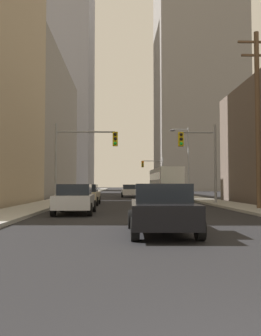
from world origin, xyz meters
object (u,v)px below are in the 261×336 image
(sedan_beige, at_px, (86,194))
(sedan_white, at_px, (129,191))
(traffic_signal_near_right, at_px, (200,151))
(sedan_black, at_px, (161,208))
(traffic_signal_far_right, at_px, (154,169))
(sedan_silver, at_px, (75,199))
(sedan_green, at_px, (173,193))
(city_bus, at_px, (165,181))
(traffic_signal_near_left, at_px, (83,150))

(sedan_beige, bearing_deg, sedan_white, 77.40)
(sedan_beige, relative_size, traffic_signal_near_right, 0.71)
(sedan_black, height_order, traffic_signal_far_right, traffic_signal_far_right)
(sedan_silver, distance_m, traffic_signal_near_right, 11.78)
(sedan_silver, bearing_deg, sedan_black, -64.68)
(sedan_green, xyz_separation_m, sedan_white, (-3.66, 10.56, 0.00))
(city_bus, height_order, sedan_white, city_bus)
(city_bus, height_order, sedan_black, city_bus)
(city_bus, distance_m, sedan_silver, 24.99)
(sedan_white, bearing_deg, sedan_beige, -102.60)
(sedan_white, distance_m, traffic_signal_near_left, 17.55)
(city_bus, bearing_deg, sedan_beige, -116.88)
(sedan_black, xyz_separation_m, sedan_silver, (-3.54, 7.48, 0.00))
(sedan_black, distance_m, sedan_silver, 8.27)
(city_bus, relative_size, traffic_signal_near_right, 1.92)
(sedan_black, height_order, sedan_silver, same)
(sedan_beige, height_order, sedan_green, same)
(city_bus, height_order, traffic_signal_near_right, traffic_signal_near_right)
(sedan_silver, xyz_separation_m, sedan_green, (7.16, 14.01, 0.00))
(sedan_white, relative_size, traffic_signal_near_left, 0.71)
(sedan_green, bearing_deg, traffic_signal_near_left, -140.46)
(city_bus, relative_size, sedan_black, 2.71)
(sedan_green, distance_m, traffic_signal_near_left, 10.34)
(sedan_beige, xyz_separation_m, sedan_white, (3.68, 16.46, 0.00))
(city_bus, bearing_deg, sedan_black, -97.67)
(sedan_black, bearing_deg, sedan_silver, 115.32)
(city_bus, xyz_separation_m, traffic_signal_near_right, (0.51, -15.96, 2.07))
(sedan_black, height_order, traffic_signal_near_right, traffic_signal_near_right)
(sedan_silver, distance_m, traffic_signal_far_right, 40.20)
(sedan_green, relative_size, traffic_signal_near_left, 0.71)
(sedan_white, xyz_separation_m, traffic_signal_near_left, (-3.89, -16.79, 3.31))
(sedan_green, height_order, traffic_signal_near_right, traffic_signal_near_right)
(sedan_silver, relative_size, traffic_signal_near_right, 0.70)
(sedan_silver, bearing_deg, sedan_green, 62.93)
(sedan_beige, bearing_deg, city_bus, 63.12)
(sedan_silver, xyz_separation_m, traffic_signal_near_left, (-0.39, 7.77, 3.31))
(traffic_signal_near_left, bearing_deg, sedan_black, -75.55)
(sedan_green, relative_size, traffic_signal_near_right, 0.71)
(sedan_black, relative_size, sedan_green, 1.00)
(sedan_green, distance_m, traffic_signal_far_right, 25.50)
(city_bus, height_order, traffic_signal_far_right, traffic_signal_far_right)
(sedan_white, height_order, traffic_signal_near_right, traffic_signal_near_right)
(sedan_white, distance_m, traffic_signal_far_right, 15.70)
(sedan_black, distance_m, sedan_green, 21.79)
(city_bus, height_order, traffic_signal_near_left, traffic_signal_near_left)
(traffic_signal_near_right, bearing_deg, traffic_signal_near_left, 179.99)
(sedan_black, relative_size, sedan_beige, 1.01)
(sedan_green, height_order, sedan_white, same)
(sedan_beige, relative_size, sedan_white, 1.00)
(sedan_silver, bearing_deg, traffic_signal_near_left, 92.89)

